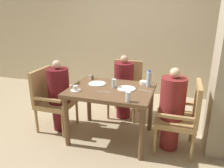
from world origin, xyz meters
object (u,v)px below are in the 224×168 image
(teacup_with_saucer, at_px, (76,89))
(glass_tall_near, at_px, (114,83))
(diner_in_far_chair, at_px, (124,86))
(water_bottle, at_px, (149,79))
(chair_far_side, at_px, (126,86))
(diner_in_left_chair, at_px, (59,95))
(plate_main_left, at_px, (126,89))
(plate_main_right, at_px, (97,84))
(bowl_small, at_px, (144,83))
(glass_tall_mid, at_px, (128,97))
(diner_in_right_chair, at_px, (172,109))
(chair_right_side, at_px, (183,115))
(chair_left_side, at_px, (51,97))

(teacup_with_saucer, distance_m, glass_tall_near, 0.53)
(diner_in_far_chair, distance_m, water_bottle, 0.72)
(chair_far_side, xyz_separation_m, diner_in_far_chair, (-0.00, -0.14, 0.05))
(water_bottle, distance_m, glass_tall_near, 0.49)
(teacup_with_saucer, bearing_deg, diner_in_left_chair, 150.66)
(plate_main_left, distance_m, plate_main_right, 0.46)
(water_bottle, bearing_deg, bowl_small, 137.07)
(chair_far_side, distance_m, plate_main_right, 0.80)
(water_bottle, xyz_separation_m, glass_tall_mid, (-0.14, -0.61, -0.05))
(glass_tall_near, height_order, glass_tall_mid, same)
(plate_main_left, bearing_deg, diner_in_right_chair, -3.79)
(water_bottle, bearing_deg, glass_tall_mid, -103.32)
(diner_in_left_chair, bearing_deg, teacup_with_saucer, -29.34)
(plate_main_left, relative_size, water_bottle, 1.06)
(chair_right_side, distance_m, diner_in_right_chair, 0.16)
(plate_main_left, bearing_deg, teacup_with_saucer, -157.12)
(diner_in_left_chair, relative_size, diner_in_right_chair, 0.98)
(glass_tall_mid, bearing_deg, diner_in_right_chair, 37.29)
(plate_main_left, distance_m, glass_tall_mid, 0.44)
(diner_in_right_chair, relative_size, glass_tall_near, 9.15)
(diner_in_left_chair, xyz_separation_m, chair_right_side, (1.79, 0.00, -0.05))
(diner_in_far_chair, distance_m, chair_right_side, 1.19)
(chair_right_side, xyz_separation_m, glass_tall_mid, (-0.64, -0.37, 0.31))
(chair_left_side, height_order, glass_tall_near, chair_left_side)
(chair_left_side, bearing_deg, chair_right_side, 0.00)
(plate_main_right, bearing_deg, chair_left_side, -170.61)
(plate_main_left, xyz_separation_m, teacup_with_saucer, (-0.63, -0.26, 0.02))
(water_bottle, bearing_deg, chair_left_side, -170.62)
(water_bottle, bearing_deg, diner_in_right_chair, -34.50)
(chair_right_side, xyz_separation_m, diner_in_right_chair, (-0.14, 0.00, 0.06))
(chair_right_side, bearing_deg, water_bottle, 154.13)
(diner_in_right_chair, relative_size, plate_main_left, 4.44)
(glass_tall_mid, bearing_deg, diner_in_left_chair, 162.01)
(chair_left_side, xyz_separation_m, glass_tall_near, (0.99, 0.05, 0.31))
(chair_far_side, distance_m, glass_tall_mid, 1.29)
(teacup_with_saucer, distance_m, glass_tall_mid, 0.77)
(chair_left_side, relative_size, chair_right_side, 1.00)
(chair_right_side, xyz_separation_m, bowl_small, (-0.57, 0.32, 0.27))
(diner_in_far_chair, bearing_deg, chair_left_side, -144.58)
(chair_far_side, height_order, chair_right_side, same)
(plate_main_left, bearing_deg, diner_in_far_chair, 107.70)
(chair_right_side, height_order, plate_main_left, chair_right_side)
(plate_main_right, distance_m, teacup_with_saucer, 0.38)
(plate_main_right, xyz_separation_m, water_bottle, (0.72, 0.12, 0.10))
(glass_tall_near, bearing_deg, chair_left_side, -177.24)
(chair_right_side, distance_m, plate_main_right, 1.25)
(diner_in_left_chair, xyz_separation_m, plate_main_left, (1.03, 0.04, 0.20))
(diner_in_right_chair, xyz_separation_m, glass_tall_mid, (-0.49, -0.37, 0.25))
(diner_in_far_chair, height_order, chair_right_side, diner_in_far_chair)
(chair_far_side, xyz_separation_m, plate_main_left, (0.21, -0.79, 0.25))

